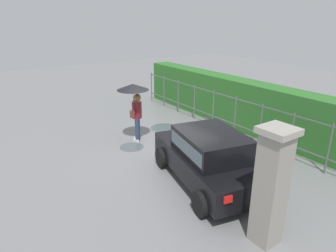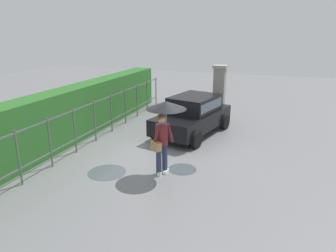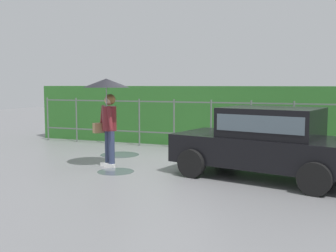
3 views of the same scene
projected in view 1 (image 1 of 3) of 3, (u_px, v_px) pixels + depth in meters
name	position (u px, v px, depth m)	size (l,w,h in m)	color
ground_plane	(169.00, 149.00, 10.13)	(40.00, 40.00, 0.00)	slate
car	(209.00, 156.00, 7.82)	(3.97, 2.51, 1.48)	black
pedestrian	(134.00, 98.00, 10.27)	(1.09, 1.09, 2.09)	#2D3856
gate_pillar	(271.00, 186.00, 5.59)	(0.60, 0.60, 2.42)	gray
fence_section	(235.00, 115.00, 11.01)	(11.80, 0.05, 1.50)	#59605B
hedge_row	(252.00, 107.00, 11.45)	(12.75, 0.90, 1.90)	#2D6B28
puddle_near	(132.00, 147.00, 10.28)	(0.83, 0.83, 0.00)	#4C545B
puddle_far	(164.00, 128.00, 12.04)	(1.08, 1.08, 0.00)	#4C545B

